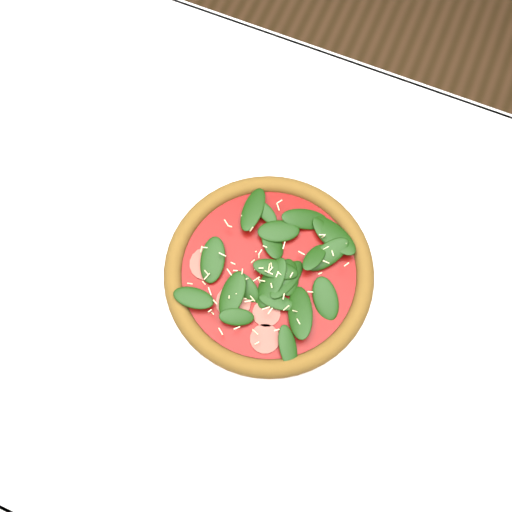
% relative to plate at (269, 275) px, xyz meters
% --- Properties ---
extents(ground, '(6.00, 6.00, 0.00)m').
position_rel_plate_xyz_m(ground, '(-0.06, -0.01, -0.76)').
color(ground, brown).
rests_on(ground, ground).
extents(dining_table, '(1.21, 0.81, 0.75)m').
position_rel_plate_xyz_m(dining_table, '(-0.06, -0.01, -0.11)').
color(dining_table, silver).
rests_on(dining_table, ground).
extents(plate, '(0.34, 0.34, 0.01)m').
position_rel_plate_xyz_m(plate, '(0.00, 0.00, 0.00)').
color(plate, white).
rests_on(plate, dining_table).
extents(pizza, '(0.38, 0.38, 0.04)m').
position_rel_plate_xyz_m(pizza, '(-0.00, 0.00, 0.02)').
color(pizza, '#946023').
rests_on(pizza, plate).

